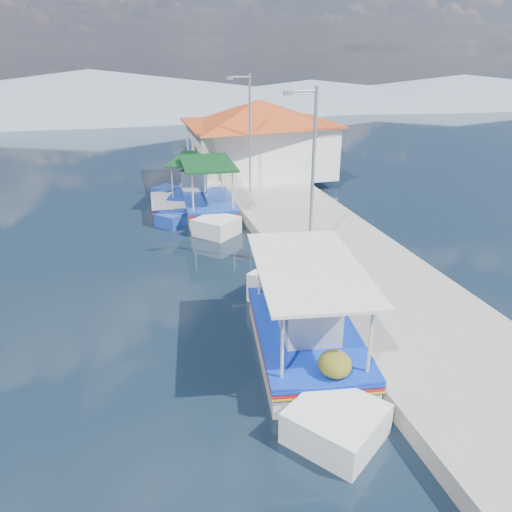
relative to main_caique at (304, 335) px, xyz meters
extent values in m
plane|color=black|center=(-2.40, 3.44, -0.56)|extent=(160.00, 160.00, 0.00)
cube|color=gray|center=(3.50, 9.44, -0.31)|extent=(5.00, 44.00, 0.50)
cylinder|color=#A5A8AD|center=(1.40, 0.44, 0.09)|extent=(0.20, 0.20, 0.30)
cylinder|color=#A5A8AD|center=(1.40, 5.44, 0.09)|extent=(0.20, 0.20, 0.30)
cylinder|color=#A5A8AD|center=(1.40, 11.44, 0.09)|extent=(0.20, 0.20, 0.30)
cylinder|color=#A5A8AD|center=(1.40, 17.44, 0.09)|extent=(0.20, 0.20, 0.30)
cube|color=silver|center=(0.01, -0.09, -0.31)|extent=(3.16, 5.20, 1.07)
cube|color=silver|center=(-0.46, 3.12, -0.18)|extent=(2.50, 2.50, 1.18)
cube|color=silver|center=(0.46, -3.20, -0.31)|extent=(2.43, 2.43, 1.02)
cube|color=#0D2DAB|center=(0.01, -0.09, 0.18)|extent=(3.26, 5.36, 0.07)
cube|color=red|center=(0.01, -0.09, 0.09)|extent=(3.26, 5.36, 0.06)
cube|color=gold|center=(0.01, -0.09, 0.01)|extent=(3.26, 5.36, 0.05)
cube|color=#0D2DAB|center=(0.01, -0.09, 0.26)|extent=(3.27, 5.31, 0.06)
cube|color=brown|center=(0.01, -0.09, 0.23)|extent=(2.95, 5.08, 0.06)
cube|color=silver|center=(0.06, -0.42, 0.85)|extent=(1.56, 1.65, 1.24)
cube|color=silver|center=(0.06, -0.42, 1.49)|extent=(1.70, 1.78, 0.07)
cylinder|color=beige|center=(-1.27, 1.80, 1.13)|extent=(0.08, 0.08, 1.80)
cylinder|color=beige|center=(0.70, 2.09, 1.13)|extent=(0.08, 0.08, 1.80)
cylinder|color=beige|center=(-0.68, -2.27, 1.13)|extent=(0.08, 0.08, 1.80)
cylinder|color=beige|center=(1.29, -1.98, 1.13)|extent=(0.08, 0.08, 1.80)
cube|color=silver|center=(0.01, -0.09, 2.03)|extent=(3.28, 5.22, 0.08)
ellipsoid|color=#414A13|center=(-0.66, 1.41, 0.55)|extent=(0.86, 0.94, 0.64)
ellipsoid|color=#414A13|center=(0.04, 2.08, 0.50)|extent=(0.72, 0.79, 0.54)
ellipsoid|color=#414A13|center=(0.53, -2.07, 0.51)|extent=(0.77, 0.84, 0.58)
sphere|color=red|center=(1.03, 0.74, 1.07)|extent=(0.45, 0.45, 0.45)
cube|color=silver|center=(-0.39, 12.52, -0.31)|extent=(2.48, 4.35, 1.08)
cube|color=silver|center=(-0.53, 15.36, -0.18)|extent=(2.32, 2.32, 1.20)
cube|color=silver|center=(-0.26, 9.76, -0.31)|extent=(2.25, 2.25, 1.03)
cube|color=#0D2DAB|center=(-0.39, 12.52, 0.19)|extent=(2.56, 4.48, 0.07)
cube|color=red|center=(-0.39, 12.52, 0.10)|extent=(2.56, 4.48, 0.06)
cube|color=gold|center=(-0.39, 12.52, 0.02)|extent=(2.56, 4.48, 0.05)
cube|color=#193A99|center=(-0.39, 12.52, 0.27)|extent=(2.58, 4.43, 0.06)
cube|color=brown|center=(-0.39, 12.52, 0.24)|extent=(2.30, 4.25, 0.06)
cylinder|color=beige|center=(-1.39, 14.25, 1.15)|extent=(0.08, 0.08, 1.82)
cylinder|color=beige|center=(0.43, 14.34, 1.15)|extent=(0.08, 0.08, 1.82)
cylinder|color=beige|center=(-1.22, 10.69, 1.15)|extent=(0.08, 0.08, 1.82)
cylinder|color=beige|center=(0.61, 10.78, 1.15)|extent=(0.08, 0.08, 1.82)
cube|color=#0B3715|center=(-0.39, 12.52, 2.06)|extent=(2.60, 4.35, 0.08)
cube|color=#193A99|center=(-2.24, 13.48, -0.36)|extent=(1.79, 3.19, 0.87)
cube|color=#193A99|center=(-2.35, 15.56, -0.25)|extent=(1.67, 1.67, 0.96)
cube|color=#193A99|center=(-2.15, 11.46, -0.36)|extent=(1.63, 1.63, 0.82)
cube|color=#0D2DAB|center=(-2.24, 13.48, 0.04)|extent=(1.85, 3.29, 0.05)
cube|color=red|center=(-2.24, 13.48, -0.03)|extent=(1.85, 3.29, 0.05)
cube|color=gold|center=(-2.24, 13.48, -0.10)|extent=(1.85, 3.29, 0.04)
cube|color=silver|center=(-2.24, 13.48, 0.10)|extent=(1.86, 3.26, 0.05)
cube|color=brown|center=(-2.24, 13.48, 0.08)|extent=(1.66, 3.12, 0.05)
cube|color=#193A99|center=(-0.60, 14.89, -0.34)|extent=(3.45, 4.61, 0.97)
cube|color=#193A99|center=(-1.56, 17.46, -0.21)|extent=(2.05, 2.05, 1.07)
cube|color=#193A99|center=(0.33, 12.40, -0.34)|extent=(1.99, 1.99, 0.92)
cube|color=#0D2DAB|center=(-0.60, 14.89, 0.11)|extent=(3.55, 4.75, 0.06)
cube|color=red|center=(-0.60, 14.89, 0.03)|extent=(3.55, 4.75, 0.05)
cube|color=gold|center=(-0.60, 14.89, -0.04)|extent=(3.55, 4.75, 0.04)
cube|color=#0D2DAB|center=(-0.60, 14.89, 0.18)|extent=(3.56, 4.72, 0.05)
cube|color=brown|center=(-0.60, 14.89, 0.15)|extent=(3.26, 4.47, 0.05)
cube|color=silver|center=(-0.49, 14.60, 0.72)|extent=(1.57, 1.66, 1.12)
cube|color=silver|center=(-0.49, 14.60, 1.30)|extent=(1.71, 1.79, 0.06)
cylinder|color=beige|center=(-2.01, 16.21, 0.97)|extent=(0.07, 0.07, 1.64)
cylinder|color=beige|center=(-0.40, 16.81, 0.97)|extent=(0.07, 0.07, 1.64)
cylinder|color=beige|center=(-0.80, 12.97, 0.97)|extent=(0.07, 0.07, 1.64)
cylinder|color=beige|center=(0.81, 13.57, 0.97)|extent=(0.07, 0.07, 1.64)
cube|color=#0B3715|center=(-0.60, 14.89, 1.79)|extent=(3.55, 4.65, 0.07)
cube|color=silver|center=(3.80, 18.44, 1.44)|extent=(8.00, 6.00, 3.00)
cube|color=#AB4817|center=(3.80, 18.44, 2.99)|extent=(8.64, 6.48, 0.10)
pyramid|color=#AB4817|center=(3.80, 18.44, 3.64)|extent=(10.49, 10.49, 1.40)
cube|color=brown|center=(-0.18, 17.44, 0.94)|extent=(0.06, 1.00, 2.00)
cube|color=#0D2DAB|center=(-0.18, 19.94, 1.54)|extent=(0.06, 1.20, 0.90)
cylinder|color=#A5A8AD|center=(2.20, 5.44, 2.94)|extent=(0.12, 0.12, 6.00)
cylinder|color=#A5A8AD|center=(1.70, 5.44, 5.79)|extent=(1.00, 0.08, 0.08)
cube|color=#A5A8AD|center=(1.20, 5.44, 5.74)|extent=(0.30, 0.14, 0.14)
cylinder|color=#A5A8AD|center=(2.20, 14.44, 2.94)|extent=(0.12, 0.12, 6.00)
cylinder|color=#A5A8AD|center=(1.70, 14.44, 5.79)|extent=(1.00, 0.08, 0.08)
cube|color=#A5A8AD|center=(1.20, 14.44, 5.74)|extent=(0.30, 0.14, 0.14)
cone|color=slate|center=(-7.40, 59.44, 1.89)|extent=(96.00, 96.00, 5.50)
cone|color=slate|center=(22.60, 59.44, 1.04)|extent=(76.80, 76.80, 3.80)
cone|color=slate|center=(47.60, 59.44, 1.24)|extent=(89.60, 89.60, 4.20)
camera|label=1|loc=(-4.20, -10.73, 7.10)|focal=34.85mm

